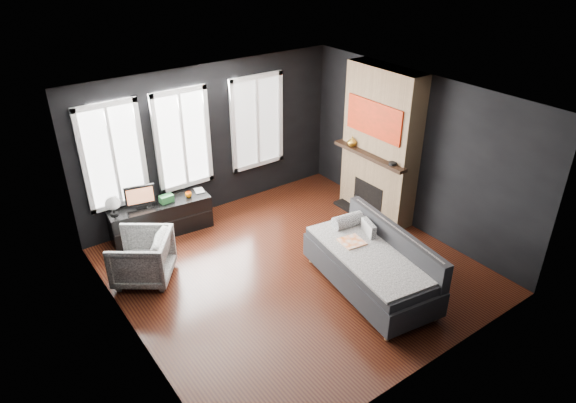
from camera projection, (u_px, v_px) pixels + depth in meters
floor at (294, 270)px, 7.95m from camera, size 5.00×5.00×0.00m
ceiling at (295, 101)px, 6.66m from camera, size 5.00×5.00×0.00m
wall_back at (211, 140)px, 9.09m from camera, size 5.00×0.02×2.70m
wall_left at (124, 251)px, 6.02m from camera, size 0.02×5.00×2.70m
wall_right at (414, 153)px, 8.59m from camera, size 0.02×5.00×2.70m
windows at (183, 88)px, 8.33m from camera, size 4.00×0.16×1.76m
fireplace at (380, 144)px, 8.92m from camera, size 0.70×1.62×2.70m
sofa at (370, 262)px, 7.34m from camera, size 1.38×2.31×0.94m
stripe_pillow at (368, 232)px, 7.66m from camera, size 0.18×0.36×0.35m
armchair at (142, 255)px, 7.58m from camera, size 1.09×1.11×0.84m
media_console at (161, 218)px, 8.79m from camera, size 1.75×0.69×0.59m
monitor at (140, 195)px, 8.41m from camera, size 0.51×0.20×0.45m
desk_fan at (113, 205)px, 8.21m from camera, size 0.29×0.29×0.34m
mug at (188, 194)px, 8.80m from camera, size 0.12×0.10×0.11m
book at (194, 186)px, 8.95m from camera, size 0.15×0.05×0.21m
storage_box at (166, 199)px, 8.64m from camera, size 0.23×0.15×0.12m
mantel_vase at (352, 141)px, 9.12m from camera, size 0.21×0.22×0.17m
mantel_clock at (393, 163)px, 8.44m from camera, size 0.15×0.15×0.04m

